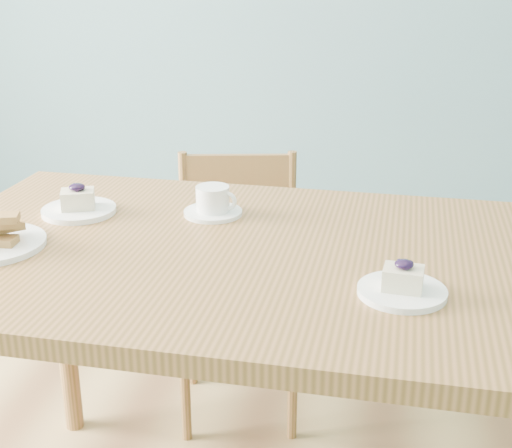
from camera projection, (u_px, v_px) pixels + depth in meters
name	position (u px, v px, depth m)	size (l,w,h in m)	color
dining_table	(270.00, 286.00, 1.53)	(1.56, 0.93, 0.82)	#9B663A
dining_chair	(238.00, 287.00, 2.24)	(0.44, 0.43, 0.83)	#9B663A
cheesecake_plate_near	(402.00, 286.00, 1.30)	(0.16, 0.16, 0.07)	white
cheesecake_plate_far	(79.00, 206.00, 1.71)	(0.18, 0.18, 0.07)	white
coffee_cup	(213.00, 203.00, 1.69)	(0.14, 0.14, 0.07)	white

